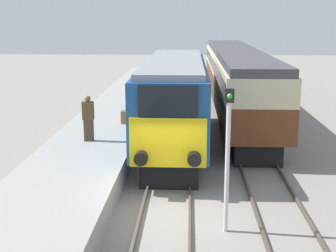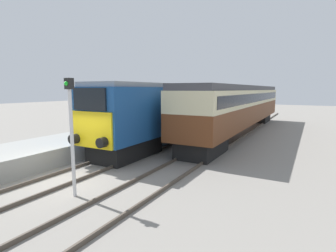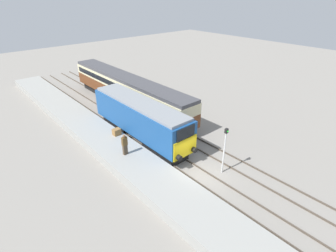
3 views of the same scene
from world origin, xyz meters
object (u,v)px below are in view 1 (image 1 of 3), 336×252
object	(u,v)px
luggage_crate	(129,117)
person_on_platform	(88,118)
locomotive	(174,99)
signal_post	(228,149)
passenger_carriage	(236,75)

from	to	relation	value
luggage_crate	person_on_platform	bearing A→B (deg)	-109.69
locomotive	signal_post	world-z (taller)	signal_post
locomotive	signal_post	size ratio (longest dim) A/B	3.18
passenger_carriage	signal_post	world-z (taller)	signal_post
person_on_platform	signal_post	distance (m)	7.96
signal_post	passenger_carriage	bearing A→B (deg)	83.93
locomotive	person_on_platform	world-z (taller)	locomotive
locomotive	person_on_platform	size ratio (longest dim) A/B	6.83
locomotive	passenger_carriage	bearing A→B (deg)	65.32
person_on_platform	luggage_crate	xyz separation A→B (m)	(1.19, 3.32, -0.62)
passenger_carriage	person_on_platform	bearing A→B (deg)	-124.40
signal_post	person_on_platform	bearing A→B (deg)	129.53
locomotive	luggage_crate	world-z (taller)	locomotive
person_on_platform	signal_post	bearing A→B (deg)	-50.47
passenger_carriage	person_on_platform	distance (m)	11.97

